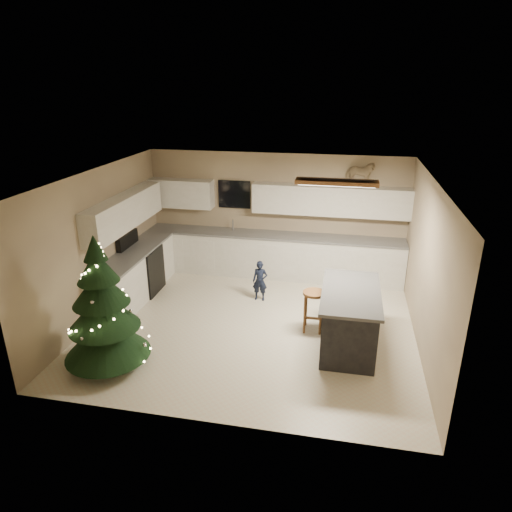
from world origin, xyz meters
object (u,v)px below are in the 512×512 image
island (349,318)px  rocking_horse (360,174)px  toddler (260,281)px  christmas_tree (103,315)px  bar_stool (314,301)px

island → rocking_horse: 3.21m
rocking_horse → island: bearing=-171.0°
toddler → rocking_horse: rocking_horse is taller
toddler → rocking_horse: size_ratio=1.26×
island → rocking_horse: (0.05, 2.66, 1.79)m
christmas_tree → toddler: bearing=55.0°
island → rocking_horse: bearing=88.9°
bar_stool → rocking_horse: rocking_horse is taller
bar_stool → christmas_tree: 3.34m
bar_stool → rocking_horse: (0.64, 2.30, 1.73)m
bar_stool → toddler: bearing=139.0°
bar_stool → rocking_horse: size_ratio=1.14×
island → christmas_tree: 3.73m
christmas_tree → rocking_horse: rocking_horse is taller
christmas_tree → toddler: (1.80, 2.58, -0.45)m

